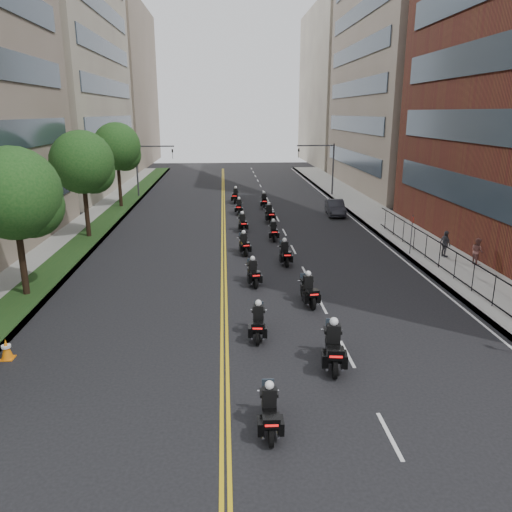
{
  "coord_description": "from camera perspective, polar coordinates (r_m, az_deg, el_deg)",
  "views": [
    {
      "loc": [
        -1.36,
        -11.88,
        8.82
      ],
      "look_at": [
        0.32,
        14.09,
        1.3
      ],
      "focal_mm": 35.0,
      "sensor_mm": 36.0,
      "label": 1
    }
  ],
  "objects": [
    {
      "name": "ground",
      "position": [
        14.86,
        2.44,
        -20.31
      ],
      "size": [
        160.0,
        160.0,
        0.0
      ],
      "primitive_type": "plane",
      "color": "black",
      "rests_on": "ground"
    },
    {
      "name": "sidewalk_left",
      "position": [
        39.37,
        -19.29,
        2.36
      ],
      "size": [
        4.0,
        90.0,
        0.15
      ],
      "primitive_type": "cube",
      "color": "gray",
      "rests_on": "ground"
    },
    {
      "name": "traffic_cone",
      "position": [
        20.9,
        -26.62,
        -9.52
      ],
      "size": [
        0.47,
        0.47,
        0.78
      ],
      "color": "orange",
      "rests_on": "ground"
    },
    {
      "name": "building_right_far",
      "position": [
        92.84,
        11.14,
        18.4
      ],
      "size": [
        15.0,
        28.0,
        26.0
      ],
      "primitive_type": "cube",
      "color": "gray",
      "rests_on": "ground"
    },
    {
      "name": "parked_sedan",
      "position": [
        45.0,
        9.04,
        5.49
      ],
      "size": [
        1.77,
        4.23,
        1.36
      ],
      "primitive_type": "imported",
      "rotation": [
        0.0,
        0.0,
        -0.08
      ],
      "color": "black",
      "rests_on": "ground"
    },
    {
      "name": "pedestrian_b",
      "position": [
        32.16,
        23.96,
        0.51
      ],
      "size": [
        0.7,
        0.84,
        1.58
      ],
      "primitive_type": "imported",
      "rotation": [
        0.0,
        0.0,
        1.71
      ],
      "color": "brown",
      "rests_on": "sidewalk_right"
    },
    {
      "name": "motorcycle_6",
      "position": [
        32.11,
        -1.39,
        1.3
      ],
      "size": [
        0.64,
        2.1,
        1.55
      ],
      "rotation": [
        0.0,
        0.0,
        0.14
      ],
      "color": "black",
      "rests_on": "ground"
    },
    {
      "name": "pedestrian_c",
      "position": [
        33.0,
        20.82,
        1.3
      ],
      "size": [
        0.59,
        1.03,
        1.66
      ],
      "primitive_type": "imported",
      "rotation": [
        0.0,
        0.0,
        1.77
      ],
      "color": "#3D3E44",
      "rests_on": "sidewalk_right"
    },
    {
      "name": "motorcycle_0",
      "position": [
        14.86,
        1.56,
        -17.43
      ],
      "size": [
        0.48,
        2.09,
        1.54
      ],
      "rotation": [
        0.0,
        0.0,
        -0.02
      ],
      "color": "black",
      "rests_on": "ground"
    },
    {
      "name": "building_right_tan",
      "position": [
        64.39,
        18.34,
        20.86
      ],
      "size": [
        15.11,
        28.0,
        30.0
      ],
      "color": "#7E6F5C",
      "rests_on": "ground"
    },
    {
      "name": "building_left_mid",
      "position": [
        63.86,
        -24.4,
        22.15
      ],
      "size": [
        16.11,
        28.0,
        34.0
      ],
      "color": "gray",
      "rests_on": "ground"
    },
    {
      "name": "motorcycle_1",
      "position": [
        18.27,
        8.81,
        -10.37
      ],
      "size": [
        0.74,
        2.5,
        1.85
      ],
      "rotation": [
        0.0,
        0.0,
        -0.13
      ],
      "color": "black",
      "rests_on": "ground"
    },
    {
      "name": "motorcycle_11",
      "position": [
        47.82,
        0.93,
        6.25
      ],
      "size": [
        0.51,
        2.17,
        1.6
      ],
      "rotation": [
        0.0,
        0.0,
        -0.03
      ],
      "color": "black",
      "rests_on": "ground"
    },
    {
      "name": "street_trees",
      "position": [
        32.2,
        -21.42,
        8.44
      ],
      "size": [
        4.4,
        38.4,
        7.98
      ],
      "color": "black",
      "rests_on": "ground"
    },
    {
      "name": "motorcycle_2",
      "position": [
        20.29,
        0.25,
        -7.69
      ],
      "size": [
        0.6,
        2.15,
        1.59
      ],
      "rotation": [
        0.0,
        0.0,
        -0.1
      ],
      "color": "black",
      "rests_on": "ground"
    },
    {
      "name": "traffic_signal_right",
      "position": [
        55.21,
        7.84,
        10.64
      ],
      "size": [
        4.09,
        0.2,
        5.6
      ],
      "color": "#3F3F44",
      "rests_on": "ground"
    },
    {
      "name": "motorcycle_9",
      "position": [
        41.44,
        1.53,
        4.77
      ],
      "size": [
        0.67,
        2.32,
        1.72
      ],
      "rotation": [
        0.0,
        0.0,
        0.11
      ],
      "color": "black",
      "rests_on": "ground"
    },
    {
      "name": "motorcycle_3",
      "position": [
        23.82,
        6.03,
        -4.05
      ],
      "size": [
        0.66,
        2.21,
        1.63
      ],
      "rotation": [
        0.0,
        0.0,
        0.13
      ],
      "color": "black",
      "rests_on": "ground"
    },
    {
      "name": "motorcycle_10",
      "position": [
        45.02,
        -1.95,
        5.59
      ],
      "size": [
        0.56,
        2.08,
        1.53
      ],
      "rotation": [
        0.0,
        0.0,
        -0.09
      ],
      "color": "black",
      "rests_on": "ground"
    },
    {
      "name": "motorcycle_7",
      "position": [
        35.7,
        2.01,
        2.8
      ],
      "size": [
        0.48,
        2.08,
        1.53
      ],
      "rotation": [
        0.0,
        0.0,
        -0.01
      ],
      "color": "black",
      "rests_on": "ground"
    },
    {
      "name": "motorcycle_12",
      "position": [
        50.73,
        -2.35,
        6.84
      ],
      "size": [
        0.67,
        2.27,
        1.68
      ],
      "rotation": [
        0.0,
        0.0,
        -0.12
      ],
      "color": "black",
      "rests_on": "ground"
    },
    {
      "name": "motorcycle_5",
      "position": [
        29.97,
        3.31,
        0.23
      ],
      "size": [
        0.54,
        2.17,
        1.6
      ],
      "rotation": [
        0.0,
        0.0,
        0.06
      ],
      "color": "black",
      "rests_on": "ground"
    },
    {
      "name": "motorcycle_4",
      "position": [
        26.38,
        -0.34,
        -2.02
      ],
      "size": [
        0.64,
        2.09,
        1.54
      ],
      "rotation": [
        0.0,
        0.0,
        0.14
      ],
      "color": "black",
      "rests_on": "ground"
    },
    {
      "name": "iron_fence",
      "position": [
        28.03,
        22.66,
        -1.57
      ],
      "size": [
        0.05,
        28.0,
        1.5
      ],
      "color": "black",
      "rests_on": "sidewalk_right"
    },
    {
      "name": "motorcycle_8",
      "position": [
        38.29,
        -1.57,
        3.73
      ],
      "size": [
        0.57,
        2.12,
        1.56
      ],
      "rotation": [
        0.0,
        0.0,
        0.09
      ],
      "color": "black",
      "rests_on": "ground"
    },
    {
      "name": "building_left_far",
      "position": [
        92.31,
        -17.5,
        18.0
      ],
      "size": [
        16.0,
        28.0,
        26.0
      ],
      "primitive_type": "cube",
      "color": "#7E6F5C",
      "rests_on": "ground"
    },
    {
      "name": "grass_strip",
      "position": [
        39.14,
        -18.18,
        2.53
      ],
      "size": [
        2.0,
        90.0,
        0.04
      ],
      "primitive_type": "cube",
      "color": "#153A16",
      "rests_on": "sidewalk_left"
    },
    {
      "name": "sidewalk_right",
      "position": [
        40.19,
        15.84,
        2.92
      ],
      "size": [
        4.0,
        90.0,
        0.15
      ],
      "primitive_type": "cube",
      "color": "gray",
      "rests_on": "ground"
    },
    {
      "name": "traffic_signal_left",
      "position": [
        54.74,
        -12.48,
        10.37
      ],
      "size": [
        4.09,
        0.2,
        5.6
      ],
      "color": "#3F3F44",
      "rests_on": "ground"
    }
  ]
}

